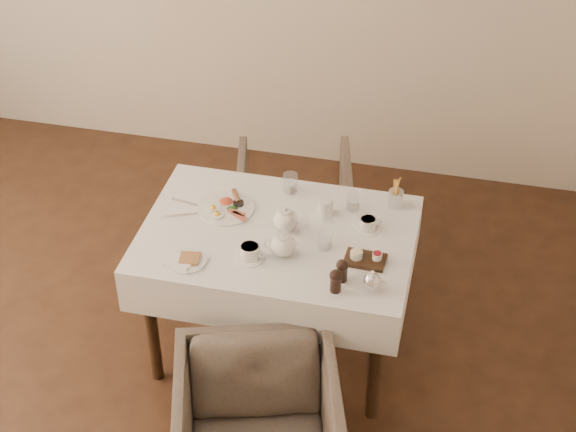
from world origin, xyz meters
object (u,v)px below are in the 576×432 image
at_px(armchair_near, 258,431).
at_px(armchair_far, 294,206).
at_px(table, 277,252).
at_px(breakfast_plate, 226,207).
at_px(teapot_centre, 286,219).

relative_size(armchair_near, armchair_far, 1.07).
xyz_separation_m(table, armchair_near, (0.11, -0.81, -0.32)).
relative_size(table, breakfast_plate, 4.57).
bearing_deg(armchair_far, breakfast_plate, 62.13).
distance_m(table, breakfast_plate, 0.34).
height_order(armchair_near, armchair_far, armchair_near).
bearing_deg(table, armchair_far, 97.11).
distance_m(breakfast_plate, teapot_centre, 0.34).
bearing_deg(table, breakfast_plate, 156.19).
relative_size(breakfast_plate, teapot_centre, 1.70).
bearing_deg(armchair_far, armchair_near, 84.27).
bearing_deg(teapot_centre, armchair_near, -72.18).
bearing_deg(teapot_centre, breakfast_plate, 175.93).
bearing_deg(armchair_near, armchair_far, 80.43).
bearing_deg(teapot_centre, armchair_far, 112.45).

